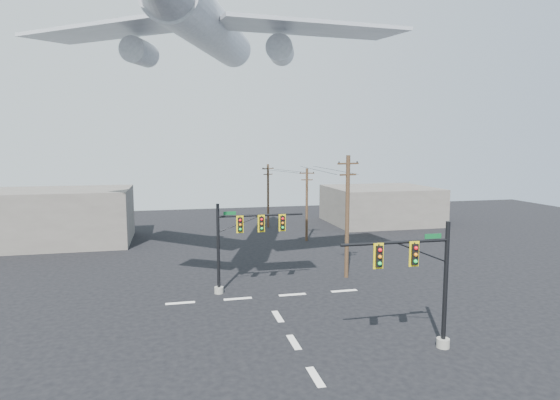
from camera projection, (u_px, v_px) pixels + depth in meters
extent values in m
plane|color=black|center=(315.00, 377.00, 21.99)|extent=(120.00, 120.00, 0.00)
cube|color=white|center=(315.00, 377.00, 21.98)|extent=(0.40, 2.00, 0.01)
cube|color=white|center=(294.00, 342.00, 25.85)|extent=(0.40, 2.00, 0.01)
cube|color=white|center=(278.00, 316.00, 29.72)|extent=(0.40, 2.00, 0.01)
cube|color=white|center=(180.00, 303.00, 32.24)|extent=(2.00, 0.40, 0.01)
cube|color=white|center=(238.00, 299.00, 33.14)|extent=(2.00, 0.40, 0.01)
cube|color=white|center=(292.00, 295.00, 34.04)|extent=(2.00, 0.40, 0.01)
cube|color=white|center=(344.00, 291.00, 34.94)|extent=(2.00, 0.40, 0.01)
cylinder|color=gray|center=(443.00, 343.00, 25.18)|extent=(0.69, 0.69, 0.49)
cylinder|color=black|center=(445.00, 285.00, 24.80)|extent=(0.24, 0.24, 6.89)
cylinder|color=black|center=(396.00, 242.00, 23.85)|extent=(5.94, 0.16, 0.16)
cylinder|color=black|center=(421.00, 252.00, 24.25)|extent=(3.19, 0.08, 0.08)
cube|color=black|center=(414.00, 254.00, 24.00)|extent=(0.33, 0.30, 1.08)
cube|color=#DCC20C|center=(414.00, 254.00, 24.02)|extent=(0.54, 0.04, 1.33)
sphere|color=red|center=(416.00, 248.00, 23.80)|extent=(0.20, 0.20, 0.20)
sphere|color=orange|center=(416.00, 255.00, 23.84)|extent=(0.20, 0.20, 0.20)
sphere|color=#0CCA42|center=(416.00, 261.00, 23.88)|extent=(0.20, 0.20, 0.20)
cube|color=black|center=(379.00, 256.00, 23.55)|extent=(0.33, 0.30, 1.08)
cube|color=#DCC20C|center=(378.00, 256.00, 23.57)|extent=(0.54, 0.04, 1.33)
sphere|color=red|center=(380.00, 250.00, 23.35)|extent=(0.20, 0.20, 0.20)
sphere|color=orange|center=(380.00, 257.00, 23.39)|extent=(0.20, 0.20, 0.20)
sphere|color=#0CCA42|center=(380.00, 264.00, 23.43)|extent=(0.20, 0.20, 0.20)
cube|color=#0B4E22|center=(433.00, 236.00, 24.23)|extent=(0.94, 0.04, 0.26)
cylinder|color=gray|center=(219.00, 290.00, 34.37)|extent=(0.66, 0.66, 0.47)
cylinder|color=black|center=(218.00, 249.00, 34.00)|extent=(0.23, 0.23, 6.65)
cylinder|color=black|center=(261.00, 215.00, 34.44)|extent=(6.34, 0.15, 0.15)
cylinder|color=black|center=(240.00, 224.00, 34.15)|extent=(3.37, 0.08, 0.08)
cube|color=black|center=(240.00, 224.00, 34.01)|extent=(0.32, 0.28, 1.04)
cube|color=#DCC20C|center=(240.00, 224.00, 34.03)|extent=(0.52, 0.04, 1.28)
sphere|color=red|center=(240.00, 220.00, 33.82)|extent=(0.19, 0.19, 0.19)
sphere|color=orange|center=(240.00, 225.00, 33.86)|extent=(0.19, 0.19, 0.19)
sphere|color=#0CCA42|center=(240.00, 229.00, 33.90)|extent=(0.19, 0.19, 0.19)
cube|color=black|center=(261.00, 224.00, 34.37)|extent=(0.32, 0.28, 1.04)
cube|color=#DCC20C|center=(261.00, 224.00, 34.39)|extent=(0.52, 0.04, 1.28)
sphere|color=red|center=(262.00, 219.00, 34.17)|extent=(0.19, 0.19, 0.19)
sphere|color=orange|center=(262.00, 224.00, 34.21)|extent=(0.19, 0.19, 0.19)
sphere|color=#0CCA42|center=(262.00, 228.00, 34.25)|extent=(0.19, 0.19, 0.19)
cube|color=black|center=(282.00, 223.00, 34.73)|extent=(0.32, 0.28, 1.04)
cube|color=#DCC20C|center=(282.00, 223.00, 34.74)|extent=(0.52, 0.04, 1.28)
sphere|color=red|center=(283.00, 219.00, 34.53)|extent=(0.19, 0.19, 0.19)
sphere|color=orange|center=(283.00, 223.00, 34.57)|extent=(0.19, 0.19, 0.19)
sphere|color=#0CCA42|center=(283.00, 228.00, 34.61)|extent=(0.19, 0.19, 0.19)
cube|color=#0B4E22|center=(230.00, 213.00, 33.83)|extent=(0.90, 0.04, 0.25)
cylinder|color=#4A301F|center=(347.00, 217.00, 37.96)|extent=(0.33, 0.33, 10.03)
cube|color=#4A301F|center=(348.00, 164.00, 37.44)|extent=(1.97, 0.66, 0.13)
cube|color=#4A301F|center=(348.00, 175.00, 37.55)|extent=(1.54, 0.54, 0.13)
cylinder|color=black|center=(339.00, 162.00, 37.01)|extent=(0.11, 0.11, 0.13)
cylinder|color=black|center=(348.00, 162.00, 37.43)|extent=(0.11, 0.11, 0.13)
cylinder|color=black|center=(357.00, 162.00, 37.85)|extent=(0.11, 0.11, 0.13)
cylinder|color=#4A301F|center=(307.00, 205.00, 52.74)|extent=(0.28, 0.28, 8.25)
cube|color=#4A301F|center=(307.00, 173.00, 52.32)|extent=(1.66, 0.43, 0.11)
cube|color=#4A301F|center=(307.00, 180.00, 52.41)|extent=(1.30, 0.36, 0.11)
cylinder|color=black|center=(300.00, 172.00, 52.29)|extent=(0.09, 0.09, 0.11)
cylinder|color=black|center=(307.00, 172.00, 52.31)|extent=(0.09, 0.09, 0.11)
cylinder|color=black|center=(314.00, 172.00, 52.34)|extent=(0.09, 0.09, 0.11)
cylinder|color=#4A301F|center=(268.00, 196.00, 61.43)|extent=(0.28, 0.28, 8.35)
cube|color=#4A301F|center=(268.00, 168.00, 61.01)|extent=(1.66, 0.65, 0.11)
cube|color=#4A301F|center=(268.00, 174.00, 61.10)|extent=(1.30, 0.53, 0.11)
cylinder|color=black|center=(263.00, 168.00, 60.60)|extent=(0.09, 0.09, 0.11)
cylinder|color=black|center=(268.00, 168.00, 61.00)|extent=(0.09, 0.09, 0.11)
cylinder|color=black|center=(273.00, 168.00, 61.39)|extent=(0.09, 0.09, 0.11)
cylinder|color=black|center=(316.00, 170.00, 44.71)|extent=(1.14, 14.96, 0.03)
cylinder|color=black|center=(280.00, 171.00, 56.50)|extent=(2.54, 9.58, 0.03)
cylinder|color=black|center=(332.00, 170.00, 45.07)|extent=(0.84, 14.96, 0.03)
cylinder|color=black|center=(292.00, 171.00, 56.84)|extent=(2.51, 9.58, 0.03)
cylinder|color=silver|center=(210.00, 29.00, 35.23)|extent=(9.49, 21.69, 4.62)
cone|color=silver|center=(237.00, 53.00, 48.12)|extent=(4.69, 5.73, 3.67)
cube|color=silver|center=(104.00, 31.00, 34.30)|extent=(13.53, 12.80, 0.54)
cube|color=silver|center=(312.00, 28.00, 33.33)|extent=(14.39, 6.74, 0.54)
cylinder|color=silver|center=(140.00, 52.00, 35.27)|extent=(2.85, 3.91, 2.11)
cylinder|color=silver|center=(280.00, 50.00, 34.60)|extent=(2.85, 3.91, 2.11)
cube|color=#6A645D|center=(45.00, 217.00, 50.99)|extent=(18.00, 10.00, 6.00)
cube|color=#6A645D|center=(380.00, 205.00, 65.33)|extent=(14.00, 12.00, 5.00)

